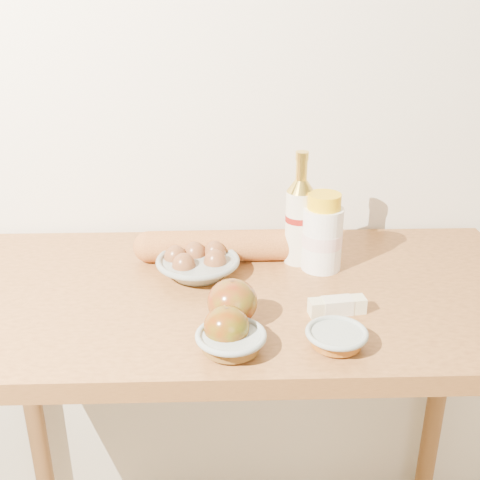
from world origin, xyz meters
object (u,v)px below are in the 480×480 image
object	(u,v)px
table	(240,341)
egg_bowl	(198,264)
baguette	(228,246)
cream_bottle	(322,235)
bourbon_bottle	(299,219)

from	to	relation	value
table	egg_bowl	size ratio (longest dim) A/B	5.65
baguette	table	bearing A→B (deg)	-81.40
table	baguette	distance (m)	0.21
egg_bowl	baguette	xyz separation A→B (m)	(0.06, 0.07, 0.01)
table	cream_bottle	distance (m)	0.28
egg_bowl	table	bearing A→B (deg)	-37.26
cream_bottle	egg_bowl	world-z (taller)	cream_bottle
bourbon_bottle	baguette	size ratio (longest dim) A/B	0.60
bourbon_bottle	egg_bowl	world-z (taller)	bourbon_bottle
bourbon_bottle	baguette	bearing A→B (deg)	-167.36
bourbon_bottle	baguette	distance (m)	0.17
table	egg_bowl	xyz separation A→B (m)	(-0.09, 0.07, 0.15)
bourbon_bottle	cream_bottle	bearing A→B (deg)	-19.07
table	baguette	xyz separation A→B (m)	(-0.02, 0.14, 0.16)
cream_bottle	baguette	world-z (taller)	cream_bottle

